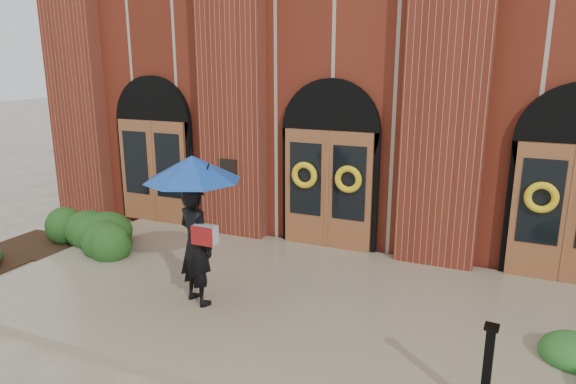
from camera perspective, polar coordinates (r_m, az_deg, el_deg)
The scene contains 6 objects.
ground at distance 8.93m, azimuth -1.73°, elevation -12.48°, with size 90.00×90.00×0.00m, color tan.
landing at distance 9.01m, azimuth -1.31°, elevation -11.66°, with size 10.00×5.30×0.15m, color gray.
church_building at distance 16.34m, azimuth 11.86°, elevation 12.22°, with size 16.20×12.53×7.00m.
man_with_umbrella at distance 8.23m, azimuth -10.40°, elevation -1.05°, with size 2.02×2.02×2.46m.
metal_post at distance 6.38m, azimuth 21.27°, elevation -17.83°, with size 0.16×0.16×1.12m.
hedge_wall_left at distance 12.16m, azimuth -23.66°, elevation -4.24°, with size 3.13×1.25×0.80m, color #1C4316.
Camera 1 is at (3.45, -7.18, 4.03)m, focal length 32.00 mm.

